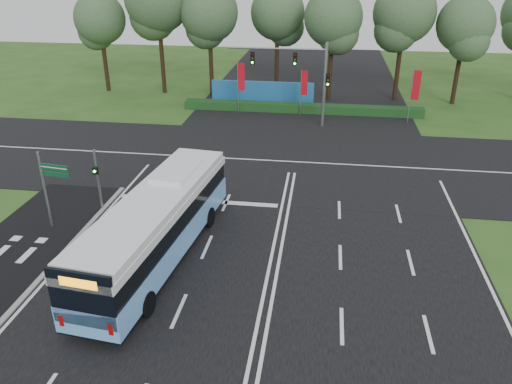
# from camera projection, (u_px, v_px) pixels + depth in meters

# --- Properties ---
(ground) EXTENTS (120.00, 120.00, 0.00)m
(ground) POSITION_uv_depth(u_px,v_px,m) (272.00, 253.00, 24.51)
(ground) COLOR #2B501A
(ground) RESTS_ON ground
(road_main) EXTENTS (20.00, 120.00, 0.04)m
(road_main) POSITION_uv_depth(u_px,v_px,m) (272.00, 252.00, 24.50)
(road_main) COLOR black
(road_main) RESTS_ON ground
(road_cross) EXTENTS (120.00, 14.00, 0.05)m
(road_cross) POSITION_uv_depth(u_px,v_px,m) (291.00, 162.00, 35.23)
(road_cross) COLOR black
(road_cross) RESTS_ON ground
(bike_path) EXTENTS (5.00, 18.00, 0.06)m
(bike_path) POSITION_uv_depth(u_px,v_px,m) (1.00, 266.00, 23.39)
(bike_path) COLOR black
(bike_path) RESTS_ON ground
(kerb_strip) EXTENTS (0.25, 18.00, 0.12)m
(kerb_strip) POSITION_uv_depth(u_px,v_px,m) (49.00, 270.00, 23.07)
(kerb_strip) COLOR gray
(kerb_strip) RESTS_ON ground
(city_bus) EXTENTS (4.00, 12.88, 3.64)m
(city_bus) POSITION_uv_depth(u_px,v_px,m) (157.00, 226.00, 23.23)
(city_bus) COLOR #68A7F0
(city_bus) RESTS_ON ground
(pedestrian_signal) EXTENTS (0.33, 0.43, 3.64)m
(pedestrian_signal) POSITION_uv_depth(u_px,v_px,m) (98.00, 178.00, 27.79)
(pedestrian_signal) COLOR gray
(pedestrian_signal) RESTS_ON ground
(street_sign) EXTENTS (1.67, 0.31, 4.31)m
(street_sign) POSITION_uv_depth(u_px,v_px,m) (49.00, 182.00, 25.58)
(street_sign) COLOR gray
(street_sign) RESTS_ON ground
(banner_flag_left) EXTENTS (0.69, 0.11, 4.65)m
(banner_flag_left) POSITION_uv_depth(u_px,v_px,m) (240.00, 80.00, 45.17)
(banner_flag_left) COLOR gray
(banner_flag_left) RESTS_ON ground
(banner_flag_mid) EXTENTS (0.61, 0.06, 4.15)m
(banner_flag_mid) POSITION_uv_depth(u_px,v_px,m) (304.00, 86.00, 44.47)
(banner_flag_mid) COLOR gray
(banner_flag_mid) RESTS_ON ground
(banner_flag_right) EXTENTS (0.65, 0.31, 4.71)m
(banner_flag_right) POSITION_uv_depth(u_px,v_px,m) (415.00, 88.00, 42.08)
(banner_flag_right) COLOR gray
(banner_flag_right) RESTS_ON ground
(traffic_light_gantry) EXTENTS (8.41, 0.28, 7.00)m
(traffic_light_gantry) POSITION_uv_depth(u_px,v_px,m) (303.00, 71.00, 40.82)
(traffic_light_gantry) COLOR gray
(traffic_light_gantry) RESTS_ON ground
(hedge) EXTENTS (22.00, 1.20, 0.80)m
(hedge) POSITION_uv_depth(u_px,v_px,m) (302.00, 108.00, 46.25)
(hedge) COLOR #153B17
(hedge) RESTS_ON ground
(blue_hoarding) EXTENTS (10.00, 0.30, 2.20)m
(blue_hoarding) POSITION_uv_depth(u_px,v_px,m) (262.00, 93.00, 48.69)
(blue_hoarding) COLOR #1C5F99
(blue_hoarding) RESTS_ON ground
(eucalyptus_row) EXTENTS (52.81, 9.00, 12.65)m
(eucalyptus_row) POSITION_uv_depth(u_px,v_px,m) (326.00, 13.00, 48.21)
(eucalyptus_row) COLOR black
(eucalyptus_row) RESTS_ON ground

